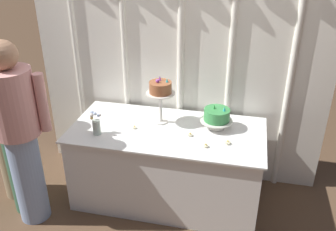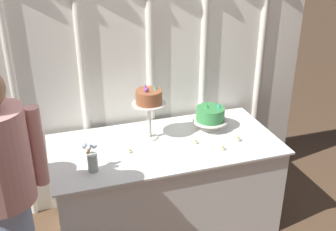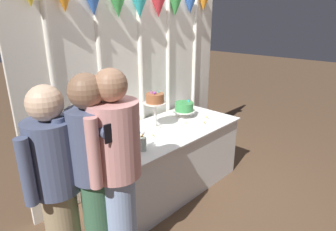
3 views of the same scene
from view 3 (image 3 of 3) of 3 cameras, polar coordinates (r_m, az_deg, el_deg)
The scene contains 13 objects.
ground_plane at distance 3.45m, azimuth 1.34°, elevation -14.49°, with size 24.00×24.00×0.00m, color brown.
draped_curtain at distance 3.34m, azimuth -5.89°, elevation 8.61°, with size 2.80×0.16×2.42m.
cake_table at distance 3.32m, azimuth 0.09°, elevation -8.49°, with size 1.71×0.83×0.74m.
cake_display_nearleft at distance 3.08m, azimuth -2.66°, elevation 3.04°, with size 0.26×0.26×0.43m.
cake_display_nearright at distance 3.49m, azimuth 3.26°, elevation 1.64°, with size 0.28×0.28×0.22m.
flower_vase at distance 2.62m, azimuth -5.21°, elevation -5.22°, with size 0.10×0.09×0.21m.
tealight_far_left at distance 2.94m, azimuth -3.04°, elevation -4.12°, with size 0.04×0.04×0.03m.
tealight_near_left at distance 3.27m, azimuth 3.59°, elevation -1.65°, with size 0.04×0.04×0.03m.
tealight_near_right at distance 3.29m, azimuth 7.28°, elevation -1.57°, with size 0.04×0.04×0.03m.
tealight_far_right at distance 3.47m, azimuth 7.76°, elevation -0.48°, with size 0.05×0.05×0.04m.
guest_girl_blue_dress at distance 2.17m, azimuth -21.53°, elevation -12.20°, with size 0.48×0.61×1.52m.
guest_man_dark_suit at distance 2.09m, azimuth -14.70°, elevation -10.91°, with size 0.42×0.41×1.59m.
guest_man_pink_jacket at distance 2.09m, azimuth -10.35°, elevation -10.91°, with size 0.50×0.45×1.62m.
Camera 3 is at (-2.13, -1.91, 1.93)m, focal length 30.18 mm.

